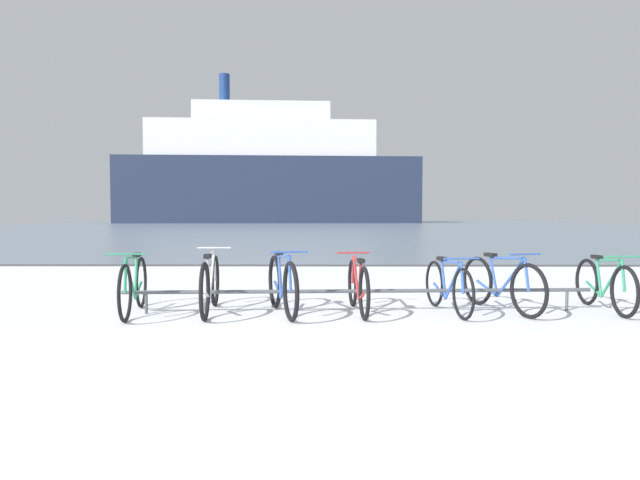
{
  "coord_description": "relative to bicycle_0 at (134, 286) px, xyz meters",
  "views": [
    {
      "loc": [
        0.35,
        -3.55,
        1.3
      ],
      "look_at": [
        0.26,
        6.68,
        0.81
      ],
      "focal_mm": 30.22,
      "sensor_mm": 36.0,
      "label": 1
    }
  ],
  "objects": [
    {
      "name": "ground",
      "position": [
        2.12,
        50.56,
        -0.41
      ],
      "size": [
        80.0,
        132.0,
        0.08
      ],
      "color": "white"
    },
    {
      "name": "bike_rack",
      "position": [
        2.94,
        0.19,
        -0.1
      ],
      "size": [
        6.22,
        0.37,
        0.31
      ],
      "color": "#4C5156",
      "rests_on": "ground"
    },
    {
      "name": "bicycle_0",
      "position": [
        0.0,
        0.0,
        0.0
      ],
      "size": [
        0.46,
        1.73,
        0.83
      ],
      "color": "black",
      "rests_on": "ground"
    },
    {
      "name": "bicycle_1",
      "position": [
        0.97,
        0.12,
        0.0
      ],
      "size": [
        0.46,
        1.81,
        0.84
      ],
      "color": "black",
      "rests_on": "ground"
    },
    {
      "name": "bicycle_2",
      "position": [
        1.92,
        0.03,
        0.01
      ],
      "size": [
        0.61,
        1.67,
        0.85
      ],
      "color": "black",
      "rests_on": "ground"
    },
    {
      "name": "bicycle_3",
      "position": [
        2.91,
        0.13,
        -0.02
      ],
      "size": [
        0.46,
        1.66,
        0.78
      ],
      "color": "black",
      "rests_on": "ground"
    },
    {
      "name": "bicycle_4",
      "position": [
        4.09,
        0.15,
        -0.03
      ],
      "size": [
        0.46,
        1.63,
        0.76
      ],
      "color": "black",
      "rests_on": "ground"
    },
    {
      "name": "bicycle_5",
      "position": [
        4.83,
        0.27,
        -0.01
      ],
      "size": [
        0.68,
        1.7,
        0.81
      ],
      "color": "black",
      "rests_on": "ground"
    },
    {
      "name": "bicycle_6",
      "position": [
        6.22,
        0.3,
        -0.02
      ],
      "size": [
        0.46,
        1.66,
        0.78
      ],
      "color": "black",
      "rests_on": "ground"
    },
    {
      "name": "ferry_ship",
      "position": [
        -6.19,
        74.99,
        7.09
      ],
      "size": [
        45.27,
        11.66,
        22.26
      ],
      "color": "#232D47",
      "rests_on": "ground"
    }
  ]
}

